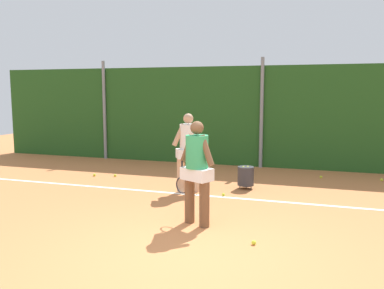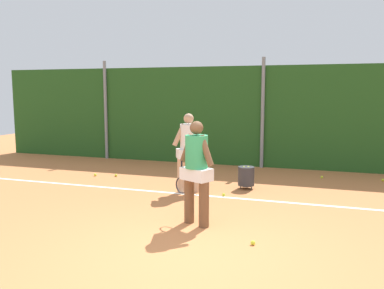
{
  "view_description": "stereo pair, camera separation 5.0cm",
  "coord_description": "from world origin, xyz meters",
  "views": [
    {
      "loc": [
        1.68,
        -4.93,
        2.18
      ],
      "look_at": [
        -0.64,
        2.26,
        1.18
      ],
      "focal_mm": 38.34,
      "sensor_mm": 36.0,
      "label": 1
    },
    {
      "loc": [
        1.73,
        -4.91,
        2.18
      ],
      "look_at": [
        -0.64,
        2.26,
        1.18
      ],
      "focal_mm": 38.34,
      "sensor_mm": 36.0,
      "label": 2
    }
  ],
  "objects": [
    {
      "name": "player_midcourt",
      "position": [
        -1.05,
        3.27,
        0.95
      ],
      "size": [
        0.66,
        0.53,
        1.7
      ],
      "rotation": [
        0.0,
        0.0,
        0.55
      ],
      "color": "tan",
      "rests_on": "ground_plane"
    },
    {
      "name": "fence_post_center",
      "position": [
        0.0,
        6.61,
        1.55
      ],
      "size": [
        0.1,
        0.1,
        3.09
      ],
      "primitive_type": "cylinder",
      "color": "gray",
      "rests_on": "ground_plane"
    },
    {
      "name": "tennis_ball_11",
      "position": [
        -0.25,
        3.15,
        0.03
      ],
      "size": [
        0.07,
        0.07,
        0.07
      ],
      "primitive_type": "sphere",
      "color": "#CCDB33",
      "rests_on": "ground_plane"
    },
    {
      "name": "fence_post_left",
      "position": [
        -4.98,
        6.61,
        1.55
      ],
      "size": [
        0.1,
        0.1,
        3.09
      ],
      "primitive_type": "cylinder",
      "color": "gray",
      "rests_on": "ground_plane"
    },
    {
      "name": "hedge_fence_backdrop",
      "position": [
        0.0,
        6.79,
        1.43
      ],
      "size": [
        17.25,
        0.25,
        2.87
      ],
      "primitive_type": "cube",
      "color": "#23511E",
      "rests_on": "ground_plane"
    },
    {
      "name": "tennis_ball_10",
      "position": [
        0.8,
        0.65,
        0.03
      ],
      "size": [
        0.07,
        0.07,
        0.07
      ],
      "primitive_type": "sphere",
      "color": "#CCDB33",
      "rests_on": "ground_plane"
    },
    {
      "name": "tennis_ball_9",
      "position": [
        -3.33,
        4.19,
        0.03
      ],
      "size": [
        0.07,
        0.07,
        0.07
      ],
      "primitive_type": "sphere",
      "color": "#CCDB33",
      "rests_on": "ground_plane"
    },
    {
      "name": "ball_hopper",
      "position": [
        0.07,
        3.93,
        0.29
      ],
      "size": [
        0.36,
        0.36,
        0.51
      ],
      "color": "#2D2D33",
      "rests_on": "ground_plane"
    },
    {
      "name": "tennis_ball_8",
      "position": [
        -3.85,
        4.07,
        0.03
      ],
      "size": [
        0.07,
        0.07,
        0.07
      ],
      "primitive_type": "sphere",
      "color": "#CCDB33",
      "rests_on": "ground_plane"
    },
    {
      "name": "tennis_ball_4",
      "position": [
        -0.24,
        5.51,
        0.03
      ],
      "size": [
        0.07,
        0.07,
        0.07
      ],
      "primitive_type": "sphere",
      "color": "#CCDB33",
      "rests_on": "ground_plane"
    },
    {
      "name": "ground_plane",
      "position": [
        0.0,
        2.0,
        0.0
      ],
      "size": [
        26.65,
        26.65,
        0.0
      ],
      "primitive_type": "plane",
      "color": "#C67542"
    },
    {
      "name": "court_baseline_paint",
      "position": [
        0.0,
        3.06,
        0.0
      ],
      "size": [
        12.61,
        0.1,
        0.01
      ],
      "primitive_type": "cube",
      "color": "white",
      "rests_on": "ground_plane"
    },
    {
      "name": "tennis_ball_2",
      "position": [
        3.06,
        5.72,
        0.03
      ],
      "size": [
        0.07,
        0.07,
        0.07
      ],
      "primitive_type": "sphere",
      "color": "#CCDB33",
      "rests_on": "ground_plane"
    },
    {
      "name": "player_foreground_near",
      "position": [
        -0.24,
        1.26,
        0.95
      ],
      "size": [
        0.74,
        0.48,
        1.7
      ],
      "rotation": [
        0.0,
        0.0,
        2.68
      ],
      "color": "brown",
      "rests_on": "ground_plane"
    },
    {
      "name": "tennis_ball_13",
      "position": [
        1.66,
        5.61,
        0.03
      ],
      "size": [
        0.07,
        0.07,
        0.07
      ],
      "primitive_type": "sphere",
      "color": "#CCDB33",
      "rests_on": "ground_plane"
    }
  ]
}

